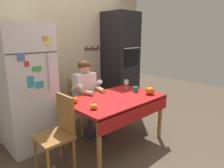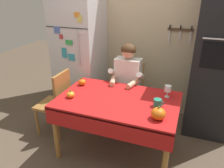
{
  "view_description": "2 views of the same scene",
  "coord_description": "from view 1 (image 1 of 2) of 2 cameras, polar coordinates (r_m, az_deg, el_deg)",
  "views": [
    {
      "loc": [
        -2.0,
        -1.93,
        1.63
      ],
      "look_at": [
        -0.0,
        0.16,
        0.94
      ],
      "focal_mm": 32.15,
      "sensor_mm": 36.0,
      "label": 1
    },
    {
      "loc": [
        0.74,
        -2.06,
        1.94
      ],
      "look_at": [
        -0.11,
        0.18,
        0.88
      ],
      "focal_mm": 35.31,
      "sensor_mm": 36.0,
      "label": 2
    }
  ],
  "objects": [
    {
      "name": "coffee_mug",
      "position": [
        3.29,
        6.73,
        -1.5
      ],
      "size": [
        0.12,
        0.09,
        0.09
      ],
      "color": "#237F66",
      "rests_on": "dining_table"
    },
    {
      "name": "back_wall_assembly",
      "position": [
        3.88,
        -11.86,
        8.34
      ],
      "size": [
        3.7,
        0.13,
        2.6
      ],
      "color": "#BCAD89",
      "rests_on": "ground"
    },
    {
      "name": "chair_left_side",
      "position": [
        2.61,
        -14.81,
        -12.33
      ],
      "size": [
        0.4,
        0.4,
        0.93
      ],
      "color": "#9E6B33",
      "rests_on": "ground"
    },
    {
      "name": "ground_plane",
      "position": [
        3.22,
        2.05,
        -16.91
      ],
      "size": [
        10.0,
        10.0,
        0.0
      ],
      "primitive_type": "plane",
      "color": "brown",
      "rests_on": "ground"
    },
    {
      "name": "wall_oven",
      "position": [
        4.27,
        2.37,
        5.68
      ],
      "size": [
        0.6,
        0.64,
        2.1
      ],
      "color": "black",
      "rests_on": "ground"
    },
    {
      "name": "chair_behind_person",
      "position": [
        3.57,
        -8.83,
        -4.91
      ],
      "size": [
        0.4,
        0.4,
        0.93
      ],
      "color": "tan",
      "rests_on": "ground"
    },
    {
      "name": "refrigerator",
      "position": [
        3.16,
        -23.13,
        -0.97
      ],
      "size": [
        0.68,
        0.71,
        1.8
      ],
      "color": "silver",
      "rests_on": "ground"
    },
    {
      "name": "wine_glass",
      "position": [
        3.49,
        4.09,
        0.49
      ],
      "size": [
        0.08,
        0.08,
        0.15
      ],
      "color": "white",
      "rests_on": "dining_table"
    },
    {
      "name": "pumpkin_small",
      "position": [
        3.18,
        10.76,
        -1.86
      ],
      "size": [
        0.14,
        0.14,
        0.14
      ],
      "color": "orange",
      "rests_on": "dining_table"
    },
    {
      "name": "pumpkin_medium",
      "position": [
        2.52,
        -5.24,
        -6.33
      ],
      "size": [
        0.09,
        0.09,
        0.1
      ],
      "color": "orange",
      "rests_on": "dining_table"
    },
    {
      "name": "seated_person",
      "position": [
        3.36,
        -7.11,
        -2.01
      ],
      "size": [
        0.47,
        0.55,
        1.25
      ],
      "color": "#38384C",
      "rests_on": "ground"
    },
    {
      "name": "dining_table",
      "position": [
        2.99,
        1.1,
        -5.48
      ],
      "size": [
        1.4,
        0.9,
        0.74
      ],
      "color": "#9E6B33",
      "rests_on": "ground"
    },
    {
      "name": "pumpkin_large",
      "position": [
        2.78,
        -10.67,
        -4.52
      ],
      "size": [
        0.1,
        0.1,
        0.11
      ],
      "color": "orange",
      "rests_on": "dining_table"
    }
  ]
}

